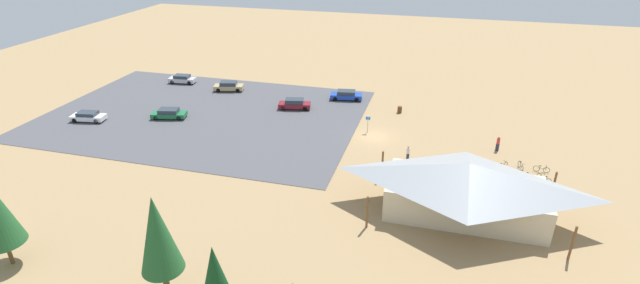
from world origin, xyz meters
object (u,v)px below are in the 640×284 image
(bicycle_purple_trailside, at_px, (525,175))
(pine_mideast, at_px, (158,234))
(bike_pavilion, at_px, (466,186))
(trash_bin, at_px, (400,110))
(bicycle_red_yard_left, at_px, (522,183))
(bicycle_orange_lone_west, at_px, (502,166))
(bicycle_blue_lone_east, at_px, (550,193))
(visitor_near_lot, at_px, (408,153))
(car_green_second_row, at_px, (169,113))
(car_silver_back_corner, at_px, (182,79))
(car_maroon_far_end, at_px, (295,104))
(bicycle_green_front_row, at_px, (542,169))
(bicycle_teal_near_porch, at_px, (544,179))
(car_tan_end_stall, at_px, (229,86))
(lot_sign, at_px, (368,122))
(bicycle_black_yard_front, at_px, (486,169))
(car_white_near_entry, at_px, (88,116))
(bicycle_silver_mid_cluster, at_px, (521,166))
(car_blue_front_row, at_px, (346,95))
(visitor_by_pavilion, at_px, (498,143))

(bicycle_purple_trailside, bearing_deg, pine_mideast, 42.98)
(bike_pavilion, distance_m, trash_bin, 24.64)
(bicycle_red_yard_left, bearing_deg, bicycle_orange_lone_west, -63.97)
(bicycle_blue_lone_east, height_order, visitor_near_lot, visitor_near_lot)
(car_green_second_row, bearing_deg, trash_bin, -161.03)
(car_silver_back_corner, xyz_separation_m, car_maroon_far_end, (-21.04, 6.00, 0.03))
(pine_mideast, xyz_separation_m, bicycle_green_front_row, (-28.17, -26.46, -5.06))
(car_silver_back_corner, bearing_deg, trash_bin, 174.34)
(bicycle_teal_near_porch, bearing_deg, car_tan_end_stall, -21.71)
(bicycle_blue_lone_east, bearing_deg, bicycle_red_yard_left, -29.13)
(lot_sign, height_order, bicycle_black_yard_front, lot_sign)
(bicycle_teal_near_porch, bearing_deg, car_white_near_entry, -1.24)
(lot_sign, xyz_separation_m, car_silver_back_corner, (32.31, -11.15, -0.69))
(bicycle_orange_lone_west, relative_size, car_maroon_far_end, 0.27)
(bicycle_black_yard_front, xyz_separation_m, visitor_near_lot, (8.25, -0.50, 0.58))
(lot_sign, height_order, visitor_near_lot, lot_sign)
(lot_sign, xyz_separation_m, car_maroon_far_end, (11.27, -5.15, -0.66))
(trash_bin, bearing_deg, visitor_near_lot, 100.06)
(bicycle_green_front_row, xyz_separation_m, bicycle_silver_mid_cluster, (2.07, 0.01, 0.05))
(bicycle_blue_lone_east, relative_size, car_green_second_row, 0.29)
(car_blue_front_row, bearing_deg, bicycle_black_yard_front, 137.14)
(car_blue_front_row, relative_size, visitor_by_pavilion, 2.68)
(bicycle_red_yard_left, bearing_deg, bicycle_black_yard_front, -31.35)
(lot_sign, bearing_deg, trash_bin, -112.19)
(bicycle_blue_lone_east, distance_m, visitor_near_lot, 14.47)
(trash_bin, xyz_separation_m, car_green_second_row, (29.52, 10.15, 0.25))
(bike_pavilion, bearing_deg, car_white_near_entry, -10.95)
(bicycle_purple_trailside, bearing_deg, lot_sign, -22.06)
(bicycle_blue_lone_east, xyz_separation_m, visitor_near_lot, (13.94, -3.85, 0.57))
(bicycle_orange_lone_west, bearing_deg, pine_mideast, 47.22)
(bicycle_purple_trailside, distance_m, bicycle_red_yard_left, 1.84)
(car_blue_front_row, relative_size, car_tan_end_stall, 1.02)
(trash_bin, bearing_deg, bicycle_red_yard_left, 130.31)
(bicycle_orange_lone_west, xyz_separation_m, bicycle_black_yard_front, (1.69, 1.33, 0.02))
(lot_sign, relative_size, bicycle_black_yard_front, 1.32)
(car_maroon_far_end, relative_size, visitor_by_pavilion, 2.61)
(lot_sign, bearing_deg, car_white_near_entry, 9.73)
(car_silver_back_corner, bearing_deg, car_blue_front_row, 178.93)
(pine_mideast, height_order, bicycle_purple_trailside, pine_mideast)
(bicycle_purple_trailside, distance_m, car_silver_back_corner, 53.27)
(car_white_near_entry, bearing_deg, car_tan_end_stall, -128.64)
(bicycle_teal_near_porch, distance_m, bicycle_red_yard_left, 2.76)
(bicycle_orange_lone_west, relative_size, car_tan_end_stall, 0.27)
(car_silver_back_corner, xyz_separation_m, car_tan_end_stall, (-8.87, 1.47, 0.04))
(bicycle_orange_lone_west, distance_m, bicycle_green_front_row, 3.99)
(bicycle_teal_near_porch, bearing_deg, pine_mideast, 40.86)
(bicycle_red_yard_left, bearing_deg, bicycle_silver_mid_cluster, -94.09)
(pine_mideast, bearing_deg, bicycle_blue_lone_east, -142.71)
(bicycle_orange_lone_west, distance_m, bicycle_black_yard_front, 2.15)
(bike_pavilion, relative_size, lot_sign, 7.51)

